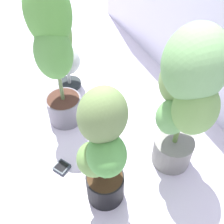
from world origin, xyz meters
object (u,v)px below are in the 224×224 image
at_px(hygrometer_box, 62,167).
at_px(floor_fan, 67,63).
at_px(potted_plant_back_right, 187,93).
at_px(potted_plant_front_right, 102,148).
at_px(potted_plant_front_left, 54,47).

xyz_separation_m(hygrometer_box, floor_fan, (-0.71, 0.30, 0.20)).
bearing_deg(potted_plant_back_right, floor_fan, -161.11).
bearing_deg(hygrometer_box, potted_plant_back_right, -51.06).
height_order(potted_plant_back_right, potted_plant_front_right, potted_plant_back_right).
xyz_separation_m(potted_plant_front_right, floor_fan, (-0.97, 0.14, -0.23)).
distance_m(potted_plant_front_right, floor_fan, 1.01).
distance_m(potted_plant_front_right, hygrometer_box, 0.52).
bearing_deg(potted_plant_back_right, hygrometer_box, -109.91).
height_order(hygrometer_box, floor_fan, floor_fan).
height_order(potted_plant_front_left, floor_fan, potted_plant_front_left).
relative_size(hygrometer_box, floor_fan, 0.33).
relative_size(potted_plant_back_right, floor_fan, 2.73).
relative_size(potted_plant_front_right, hygrometer_box, 7.07).
bearing_deg(potted_plant_front_right, potted_plant_back_right, 94.88).
xyz_separation_m(potted_plant_front_right, potted_plant_front_left, (-0.65, -0.00, 0.14)).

